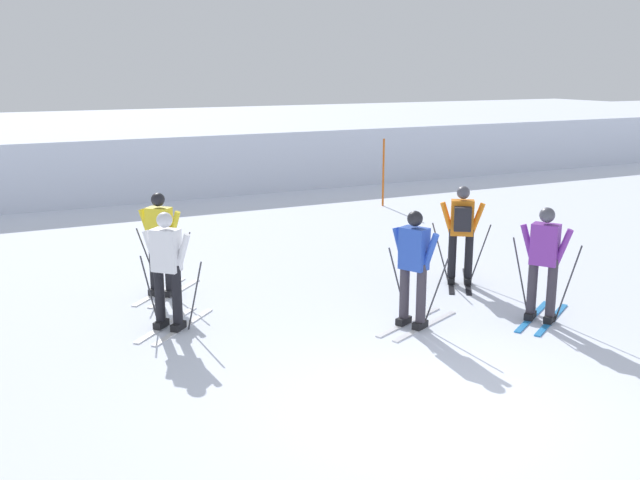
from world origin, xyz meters
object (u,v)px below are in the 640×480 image
at_px(skier_purple, 544,261).
at_px(skier_yellow, 160,241).
at_px(skier_blue, 414,266).
at_px(trail_marker_pole, 383,173).
at_px(skier_white, 167,268).
at_px(skier_orange, 462,230).

bearing_deg(skier_purple, skier_yellow, 141.30).
distance_m(skier_blue, skier_yellow, 4.18).
bearing_deg(trail_marker_pole, skier_purple, -107.09).
xyz_separation_m(skier_yellow, trail_marker_pole, (7.38, 5.18, -0.01)).
distance_m(skier_blue, skier_white, 3.47).
bearing_deg(skier_purple, skier_white, 157.01).
height_order(skier_yellow, trail_marker_pole, trail_marker_pole).
bearing_deg(skier_blue, skier_white, 154.91).
xyz_separation_m(skier_blue, skier_purple, (1.82, -0.64, 0.00)).
height_order(skier_orange, skier_purple, same).
bearing_deg(skier_white, skier_yellow, 78.68).
relative_size(skier_yellow, trail_marker_pole, 0.95).
bearing_deg(skier_white, skier_orange, -0.63).
distance_m(skier_blue, trail_marker_pole, 9.44).
xyz_separation_m(skier_orange, trail_marker_pole, (2.64, 6.85, -0.05)).
xyz_separation_m(skier_blue, skier_white, (-3.14, 1.47, 0.00)).
height_order(skier_yellow, skier_orange, same).
bearing_deg(skier_white, skier_purple, -22.99).
height_order(skier_orange, skier_white, same).
bearing_deg(skier_white, trail_marker_pole, 41.40).
bearing_deg(skier_blue, skier_purple, -19.23).
distance_m(skier_blue, skier_purple, 1.93).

